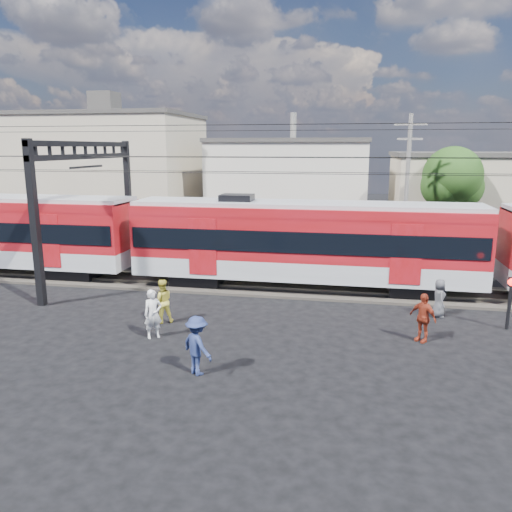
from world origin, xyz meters
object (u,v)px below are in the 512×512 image
object	(u,v)px
commuter_train	(308,240)
pedestrian_c	(197,345)
crossing_signal	(511,293)
pedestrian_a	(153,314)

from	to	relation	value
commuter_train	pedestrian_c	world-z (taller)	commuter_train
crossing_signal	commuter_train	bearing A→B (deg)	153.62
pedestrian_c	crossing_signal	size ratio (longest dim) A/B	0.90
pedestrian_c	crossing_signal	distance (m)	11.76
commuter_train	pedestrian_a	bearing A→B (deg)	-124.19
pedestrian_a	pedestrian_c	bearing A→B (deg)	-82.11
commuter_train	pedestrian_c	size ratio (longest dim) A/B	27.86
pedestrian_a	pedestrian_c	distance (m)	3.49
commuter_train	crossing_signal	world-z (taller)	commuter_train
crossing_signal	pedestrian_a	bearing A→B (deg)	-165.52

